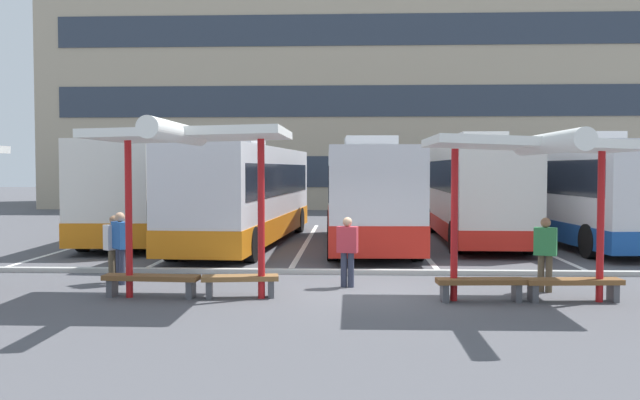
% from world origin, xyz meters
% --- Properties ---
extents(ground_plane, '(160.00, 160.00, 0.00)m').
position_xyz_m(ground_plane, '(0.00, 0.00, 0.00)').
color(ground_plane, '#515156').
extents(terminal_building, '(40.52, 14.36, 20.21)m').
position_xyz_m(terminal_building, '(0.03, 35.61, 8.74)').
color(terminal_building, tan).
rests_on(terminal_building, ground).
extents(coach_bus_0, '(2.93, 12.07, 3.83)m').
position_xyz_m(coach_bus_0, '(-7.67, 11.03, 1.80)').
color(coach_bus_0, silver).
rests_on(coach_bus_0, ground).
extents(coach_bus_1, '(3.39, 12.51, 3.65)m').
position_xyz_m(coach_bus_1, '(-3.89, 8.95, 1.70)').
color(coach_bus_1, silver).
rests_on(coach_bus_1, ground).
extents(coach_bus_2, '(2.97, 10.58, 3.58)m').
position_xyz_m(coach_bus_2, '(0.22, 8.46, 1.65)').
color(coach_bus_2, silver).
rests_on(coach_bus_2, ground).
extents(coach_bus_3, '(2.65, 10.30, 3.78)m').
position_xyz_m(coach_bus_3, '(4.00, 10.08, 1.80)').
color(coach_bus_3, silver).
rests_on(coach_bus_3, ground).
extents(coach_bus_4, '(3.42, 11.68, 3.76)m').
position_xyz_m(coach_bus_4, '(7.30, 9.83, 1.77)').
color(coach_bus_4, silver).
rests_on(coach_bus_4, ground).
extents(lane_stripe_0, '(0.16, 14.00, 0.01)m').
position_xyz_m(lane_stripe_0, '(-9.42, 9.90, 0.00)').
color(lane_stripe_0, white).
rests_on(lane_stripe_0, ground).
extents(lane_stripe_1, '(0.16, 14.00, 0.01)m').
position_xyz_m(lane_stripe_1, '(-5.65, 9.90, 0.00)').
color(lane_stripe_1, white).
rests_on(lane_stripe_1, ground).
extents(lane_stripe_2, '(0.16, 14.00, 0.01)m').
position_xyz_m(lane_stripe_2, '(-1.88, 9.90, 0.00)').
color(lane_stripe_2, white).
rests_on(lane_stripe_2, ground).
extents(lane_stripe_3, '(0.16, 14.00, 0.01)m').
position_xyz_m(lane_stripe_3, '(1.88, 9.90, 0.00)').
color(lane_stripe_3, white).
rests_on(lane_stripe_3, ground).
extents(lane_stripe_4, '(0.16, 14.00, 0.01)m').
position_xyz_m(lane_stripe_4, '(5.65, 9.90, 0.00)').
color(lane_stripe_4, white).
rests_on(lane_stripe_4, ground).
extents(lane_stripe_5, '(0.16, 14.00, 0.01)m').
position_xyz_m(lane_stripe_5, '(9.42, 9.90, 0.00)').
color(lane_stripe_5, white).
rests_on(lane_stripe_5, ground).
extents(waiting_shelter_1, '(3.68, 4.72, 3.42)m').
position_xyz_m(waiting_shelter_1, '(-3.46, -1.18, 3.17)').
color(waiting_shelter_1, red).
rests_on(waiting_shelter_1, ground).
extents(bench_2, '(1.97, 0.55, 0.45)m').
position_xyz_m(bench_2, '(-4.36, -0.89, 0.34)').
color(bench_2, brown).
rests_on(bench_2, ground).
extents(bench_3, '(1.57, 0.62, 0.45)m').
position_xyz_m(bench_3, '(-2.56, -0.86, 0.33)').
color(bench_3, brown).
rests_on(bench_3, ground).
extents(waiting_shelter_2, '(3.82, 4.85, 3.21)m').
position_xyz_m(waiting_shelter_2, '(3.09, -1.26, 2.98)').
color(waiting_shelter_2, red).
rests_on(waiting_shelter_2, ground).
extents(bench_4, '(1.74, 0.52, 0.45)m').
position_xyz_m(bench_4, '(2.19, -1.05, 0.34)').
color(bench_4, brown).
rests_on(bench_4, ground).
extents(bench_5, '(1.90, 0.55, 0.45)m').
position_xyz_m(bench_5, '(3.99, -0.99, 0.34)').
color(bench_5, brown).
rests_on(bench_5, ground).
extents(platform_kerb, '(44.00, 0.24, 0.12)m').
position_xyz_m(platform_kerb, '(0.00, 2.33, 0.06)').
color(platform_kerb, '#ADADA8').
rests_on(platform_kerb, ground).
extents(waiting_passenger_0, '(0.45, 0.48, 1.53)m').
position_xyz_m(waiting_passenger_0, '(-5.71, 0.85, 0.87)').
color(waiting_passenger_0, brown).
rests_on(waiting_passenger_0, ground).
extents(waiting_passenger_1, '(0.48, 0.31, 1.54)m').
position_xyz_m(waiting_passenger_1, '(-0.42, 0.49, 0.87)').
color(waiting_passenger_1, '#33384C').
rests_on(waiting_passenger_1, ground).
extents(waiting_passenger_2, '(0.50, 0.38, 1.57)m').
position_xyz_m(waiting_passenger_2, '(3.73, 0.06, 0.89)').
color(waiting_passenger_2, brown).
rests_on(waiting_passenger_2, ground).
extents(waiting_passenger_3, '(0.48, 0.49, 1.62)m').
position_xyz_m(waiting_passenger_3, '(-5.50, 0.62, 0.93)').
color(waiting_passenger_3, '#33384C').
rests_on(waiting_passenger_3, ground).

